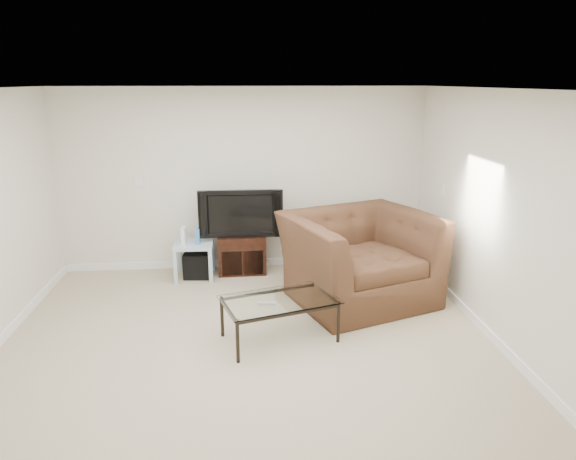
{
  "coord_description": "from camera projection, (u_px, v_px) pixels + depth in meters",
  "views": [
    {
      "loc": [
        -0.03,
        -4.49,
        2.57
      ],
      "look_at": [
        0.5,
        1.2,
        0.9
      ],
      "focal_mm": 32.0,
      "sensor_mm": 36.0,
      "label": 1
    }
  ],
  "objects": [
    {
      "name": "floor",
      "position": [
        248.0,
        354.0,
        5.02
      ],
      "size": [
        5.0,
        5.0,
        0.0
      ],
      "primitive_type": "plane",
      "color": "tan",
      "rests_on": "ground"
    },
    {
      "name": "ceiling",
      "position": [
        242.0,
        89.0,
        4.32
      ],
      "size": [
        5.0,
        5.0,
        0.0
      ],
      "primitive_type": "plane",
      "color": "white",
      "rests_on": "ground"
    },
    {
      "name": "wall_back",
      "position": [
        243.0,
        180.0,
        7.06
      ],
      "size": [
        5.0,
        0.02,
        2.5
      ],
      "primitive_type": "cube",
      "color": "silver",
      "rests_on": "ground"
    },
    {
      "name": "wall_right",
      "position": [
        508.0,
        225.0,
        4.89
      ],
      "size": [
        0.02,
        5.0,
        2.5
      ],
      "primitive_type": "cube",
      "color": "silver",
      "rests_on": "ground"
    },
    {
      "name": "plate_back",
      "position": [
        139.0,
        182.0,
        6.92
      ],
      "size": [
        0.12,
        0.02,
        0.12
      ],
      "primitive_type": "cube",
      "color": "white",
      "rests_on": "wall_back"
    },
    {
      "name": "plate_right_switch",
      "position": [
        443.0,
        190.0,
        6.42
      ],
      "size": [
        0.02,
        0.09,
        0.13
      ],
      "primitive_type": "cube",
      "color": "white",
      "rests_on": "wall_right"
    },
    {
      "name": "plate_right_outlet",
      "position": [
        446.0,
        270.0,
        6.4
      ],
      "size": [
        0.02,
        0.08,
        0.12
      ],
      "primitive_type": "cube",
      "color": "white",
      "rests_on": "wall_right"
    },
    {
      "name": "tv_stand",
      "position": [
        242.0,
        253.0,
        7.12
      ],
      "size": [
        0.66,
        0.47,
        0.54
      ],
      "primitive_type": null,
      "rotation": [
        0.0,
        0.0,
        0.03
      ],
      "color": "black",
      "rests_on": "floor"
    },
    {
      "name": "dvd_player",
      "position": [
        242.0,
        241.0,
        7.03
      ],
      "size": [
        0.35,
        0.25,
        0.05
      ],
      "primitive_type": "cube",
      "rotation": [
        0.0,
        0.0,
        0.03
      ],
      "color": "black",
      "rests_on": "tv_stand"
    },
    {
      "name": "television",
      "position": [
        241.0,
        212.0,
        6.92
      ],
      "size": [
        1.05,
        0.22,
        0.65
      ],
      "primitive_type": "imported",
      "rotation": [
        0.0,
        0.0,
        -0.01
      ],
      "color": "black",
      "rests_on": "tv_stand"
    },
    {
      "name": "side_table",
      "position": [
        195.0,
        260.0,
        6.92
      ],
      "size": [
        0.51,
        0.51,
        0.49
      ],
      "primitive_type": null,
      "rotation": [
        0.0,
        0.0,
        -0.01
      ],
      "color": "#A7B9C9",
      "rests_on": "floor"
    },
    {
      "name": "subwoofer",
      "position": [
        197.0,
        264.0,
        6.96
      ],
      "size": [
        0.36,
        0.36,
        0.34
      ],
      "primitive_type": "cube",
      "rotation": [
        0.0,
        0.0,
        -0.08
      ],
      "color": "black",
      "rests_on": "floor"
    },
    {
      "name": "game_console",
      "position": [
        184.0,
        235.0,
        6.79
      ],
      "size": [
        0.06,
        0.17,
        0.22
      ],
      "primitive_type": "cube",
      "rotation": [
        0.0,
        0.0,
        -0.09
      ],
      "color": "white",
      "rests_on": "side_table"
    },
    {
      "name": "game_case",
      "position": [
        198.0,
        236.0,
        6.81
      ],
      "size": [
        0.05,
        0.14,
        0.19
      ],
      "primitive_type": "cube",
      "rotation": [
        0.0,
        0.0,
        0.01
      ],
      "color": "#337FCC",
      "rests_on": "side_table"
    },
    {
      "name": "recliner",
      "position": [
        360.0,
        244.0,
        6.09
      ],
      "size": [
        1.88,
        1.54,
        1.42
      ],
      "primitive_type": "imported",
      "rotation": [
        0.0,
        0.0,
        0.35
      ],
      "color": "#48321D",
      "rests_on": "floor"
    },
    {
      "name": "coffee_table",
      "position": [
        280.0,
        319.0,
        5.24
      ],
      "size": [
        1.28,
        0.94,
        0.45
      ],
      "primitive_type": null,
      "rotation": [
        0.0,
        0.0,
        0.29
      ],
      "color": "black",
      "rests_on": "floor"
    },
    {
      "name": "remote",
      "position": [
        267.0,
        303.0,
        5.06
      ],
      "size": [
        0.18,
        0.07,
        0.02
      ],
      "primitive_type": "cube",
      "rotation": [
        0.0,
        0.0,
        -0.1
      ],
      "color": "#B2B2B7",
      "rests_on": "coffee_table"
    }
  ]
}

